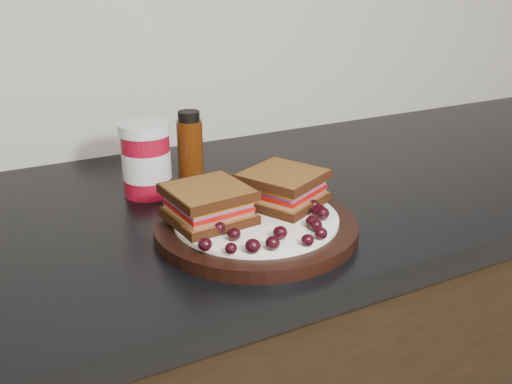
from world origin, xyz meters
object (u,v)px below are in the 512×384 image
plate (256,226)px  oil_bottle (190,147)px  condiment_jar (146,159)px  sandwich_left (208,204)px

plate → oil_bottle: (-0.00, 0.23, 0.05)m
plate → condiment_jar: 0.23m
sandwich_left → oil_bottle: (0.06, 0.21, 0.01)m
sandwich_left → condiment_jar: size_ratio=0.87×
sandwich_left → oil_bottle: oil_bottle is taller
sandwich_left → condiment_jar: (-0.03, 0.19, 0.01)m
sandwich_left → condiment_jar: 0.19m
plate → condiment_jar: condiment_jar is taller
oil_bottle → sandwich_left: bearing=-105.3°
condiment_jar → oil_bottle: size_ratio=0.98×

